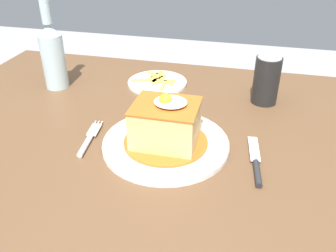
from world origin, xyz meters
TOP-DOWN VIEW (x-y plane):
  - dining_table at (0.00, 0.00)m, footprint 1.13×0.91m
  - main_plate at (0.08, -0.03)m, footprint 0.27×0.27m
  - sandwich_meal at (0.08, -0.03)m, footprint 0.18×0.18m
  - fork at (-0.09, -0.06)m, footprint 0.03×0.14m
  - knife at (0.27, -0.06)m, footprint 0.03×0.17m
  - soda_can at (0.28, 0.23)m, footprint 0.07×0.07m
  - beer_bottle_clear at (-0.30, 0.19)m, footprint 0.06×0.06m
  - side_plate_fries at (-0.03, 0.28)m, footprint 0.17×0.17m

SIDE VIEW (x-z plane):
  - dining_table at x=0.00m, z-range 0.25..0.98m
  - side_plate_fries at x=-0.03m, z-range 0.72..0.74m
  - fork at x=-0.09m, z-range 0.72..0.73m
  - knife at x=0.27m, z-range 0.72..0.73m
  - main_plate at x=0.08m, z-range 0.72..0.74m
  - sandwich_meal at x=0.08m, z-range 0.72..0.83m
  - soda_can at x=0.28m, z-range 0.72..0.85m
  - beer_bottle_clear at x=-0.30m, z-range 0.69..0.95m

